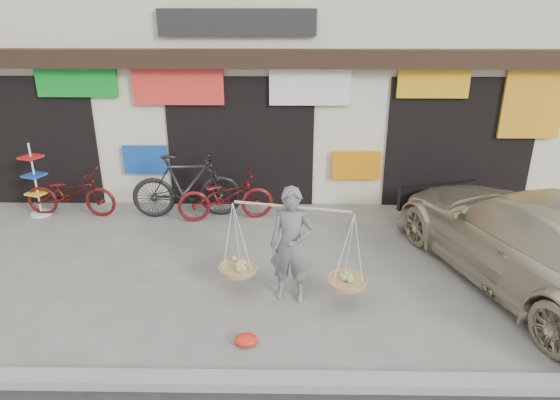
{
  "coord_description": "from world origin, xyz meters",
  "views": [
    {
      "loc": [
        0.97,
        -6.49,
        4.09
      ],
      "look_at": [
        0.85,
        0.9,
        1.12
      ],
      "focal_mm": 32.0,
      "sensor_mm": 36.0,
      "label": 1
    }
  ],
  "objects_px": {
    "display_rack": "(36,186)",
    "street_vendor": "(292,249)",
    "bike_1": "(187,186)",
    "bike_0": "(71,193)",
    "bike_2": "(226,196)",
    "suv": "(532,239)"
  },
  "relations": [
    {
      "from": "display_rack",
      "to": "street_vendor",
      "type": "bearing_deg",
      "value": -30.37
    },
    {
      "from": "display_rack",
      "to": "bike_1",
      "type": "bearing_deg",
      "value": -0.74
    },
    {
      "from": "bike_1",
      "to": "bike_0",
      "type": "bearing_deg",
      "value": 84.2
    },
    {
      "from": "street_vendor",
      "to": "bike_2",
      "type": "xyz_separation_m",
      "value": [
        -1.29,
        2.82,
        -0.31
      ]
    },
    {
      "from": "display_rack",
      "to": "bike_0",
      "type": "bearing_deg",
      "value": -2.96
    },
    {
      "from": "bike_0",
      "to": "suv",
      "type": "distance_m",
      "value": 8.43
    },
    {
      "from": "suv",
      "to": "display_rack",
      "type": "distance_m",
      "value": 9.09
    },
    {
      "from": "street_vendor",
      "to": "bike_1",
      "type": "distance_m",
      "value": 3.61
    },
    {
      "from": "bike_1",
      "to": "suv",
      "type": "distance_m",
      "value": 6.21
    },
    {
      "from": "street_vendor",
      "to": "display_rack",
      "type": "height_order",
      "value": "street_vendor"
    },
    {
      "from": "street_vendor",
      "to": "bike_0",
      "type": "xyz_separation_m",
      "value": [
        -4.43,
        2.96,
        -0.32
      ]
    },
    {
      "from": "street_vendor",
      "to": "bike_1",
      "type": "bearing_deg",
      "value": 137.13
    },
    {
      "from": "bike_2",
      "to": "suv",
      "type": "xyz_separation_m",
      "value": [
        4.91,
        -2.34,
        0.26
      ]
    },
    {
      "from": "bike_1",
      "to": "street_vendor",
      "type": "bearing_deg",
      "value": -150.73
    },
    {
      "from": "bike_1",
      "to": "display_rack",
      "type": "relative_size",
      "value": 1.44
    },
    {
      "from": "suv",
      "to": "display_rack",
      "type": "bearing_deg",
      "value": -33.82
    },
    {
      "from": "street_vendor",
      "to": "bike_2",
      "type": "height_order",
      "value": "street_vendor"
    },
    {
      "from": "street_vendor",
      "to": "display_rack",
      "type": "relative_size",
      "value": 1.42
    },
    {
      "from": "suv",
      "to": "bike_2",
      "type": "bearing_deg",
      "value": -43.26
    },
    {
      "from": "street_vendor",
      "to": "suv",
      "type": "relative_size",
      "value": 0.38
    },
    {
      "from": "bike_1",
      "to": "display_rack",
      "type": "bearing_deg",
      "value": 83.55
    },
    {
      "from": "bike_1",
      "to": "display_rack",
      "type": "height_order",
      "value": "display_rack"
    }
  ]
}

